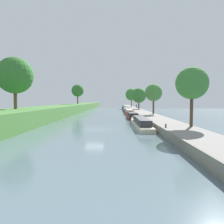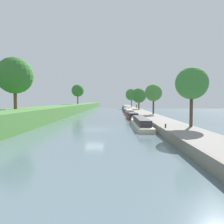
# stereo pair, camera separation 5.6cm
# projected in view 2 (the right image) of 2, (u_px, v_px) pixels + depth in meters

# --- Properties ---
(ground_plane) EXTENTS (160.00, 160.00, 0.00)m
(ground_plane) POSITION_uv_depth(u_px,v_px,m) (94.00, 129.00, 30.65)
(ground_plane) COLOR slate
(left_grassy_bank) EXTENTS (8.34, 260.00, 2.58)m
(left_grassy_bank) POSITION_uv_depth(u_px,v_px,m) (5.00, 120.00, 30.78)
(left_grassy_bank) COLOR #477A38
(left_grassy_bank) RESTS_ON ground_plane
(right_towpath) EXTENTS (4.23, 260.00, 0.90)m
(right_towpath) POSITION_uv_depth(u_px,v_px,m) (170.00, 126.00, 30.46)
(right_towpath) COLOR gray
(right_towpath) RESTS_ON ground_plane
(stone_quay) EXTENTS (0.25, 260.00, 0.95)m
(stone_quay) POSITION_uv_depth(u_px,v_px,m) (154.00, 126.00, 30.49)
(stone_quay) COLOR gray
(stone_quay) RESTS_ON ground_plane
(narrowboat_cream) EXTENTS (1.90, 16.45, 2.06)m
(narrowboat_cream) POSITION_uv_depth(u_px,v_px,m) (140.00, 122.00, 34.37)
(narrowboat_cream) COLOR beige
(narrowboat_cream) RESTS_ON ground_plane
(narrowboat_maroon) EXTENTS (2.09, 10.32, 2.03)m
(narrowboat_maroon) POSITION_uv_depth(u_px,v_px,m) (132.00, 116.00, 49.53)
(narrowboat_maroon) COLOR maroon
(narrowboat_maroon) RESTS_ON ground_plane
(narrowboat_red) EXTENTS (1.92, 15.77, 2.06)m
(narrowboat_red) POSITION_uv_depth(u_px,v_px,m) (129.00, 112.00, 63.84)
(narrowboat_red) COLOR maroon
(narrowboat_red) RESTS_ON ground_plane
(narrowboat_navy) EXTENTS (1.94, 16.90, 1.88)m
(narrowboat_navy) POSITION_uv_depth(u_px,v_px,m) (126.00, 110.00, 80.91)
(narrowboat_navy) COLOR #141E42
(narrowboat_navy) RESTS_ON ground_plane
(narrowboat_blue) EXTENTS (1.94, 14.34, 1.94)m
(narrowboat_blue) POSITION_uv_depth(u_px,v_px,m) (124.00, 108.00, 96.97)
(narrowboat_blue) COLOR #283D93
(narrowboat_blue) RESTS_ON ground_plane
(tree_rightbank_near) EXTENTS (3.85, 3.85, 7.12)m
(tree_rightbank_near) POSITION_uv_depth(u_px,v_px,m) (192.00, 83.00, 26.00)
(tree_rightbank_near) COLOR #4C3828
(tree_rightbank_near) RESTS_ON right_towpath
(tree_rightbank_midnear) EXTENTS (3.90, 3.90, 6.88)m
(tree_rightbank_midnear) POSITION_uv_depth(u_px,v_px,m) (154.00, 93.00, 49.70)
(tree_rightbank_midnear) COLOR #4C3828
(tree_rightbank_midnear) RESTS_ON right_towpath
(tree_rightbank_midfar) EXTENTS (5.43, 5.43, 7.69)m
(tree_rightbank_midfar) POSITION_uv_depth(u_px,v_px,m) (139.00, 96.00, 80.16)
(tree_rightbank_midfar) COLOR brown
(tree_rightbank_midfar) RESTS_ON right_towpath
(tree_rightbank_far) EXTENTS (5.88, 5.88, 8.99)m
(tree_rightbank_far) POSITION_uv_depth(u_px,v_px,m) (132.00, 95.00, 107.90)
(tree_rightbank_far) COLOR brown
(tree_rightbank_far) RESTS_ON right_towpath
(tree_leftbank_downstream) EXTENTS (6.14, 6.14, 8.76)m
(tree_leftbank_downstream) POSITION_uv_depth(u_px,v_px,m) (15.00, 75.00, 36.92)
(tree_leftbank_downstream) COLOR brown
(tree_leftbank_downstream) RESTS_ON left_grassy_bank
(tree_leftbank_upstream) EXTENTS (4.77, 4.77, 7.72)m
(tree_leftbank_upstream) POSITION_uv_depth(u_px,v_px,m) (78.00, 91.00, 85.36)
(tree_leftbank_upstream) COLOR brown
(tree_leftbank_upstream) RESTS_ON left_grassy_bank
(person_walking) EXTENTS (0.34, 0.34, 1.66)m
(person_walking) POSITION_uv_depth(u_px,v_px,m) (137.00, 106.00, 91.84)
(person_walking) COLOR #282D42
(person_walking) RESTS_ON right_towpath
(mooring_bollard_near) EXTENTS (0.16, 0.16, 0.45)m
(mooring_bollard_near) POSITION_uv_depth(u_px,v_px,m) (166.00, 126.00, 25.12)
(mooring_bollard_near) COLOR black
(mooring_bollard_near) RESTS_ON right_towpath
(mooring_bollard_far) EXTENTS (0.16, 0.16, 0.45)m
(mooring_bollard_far) POSITION_uv_depth(u_px,v_px,m) (128.00, 107.00, 103.49)
(mooring_bollard_far) COLOR black
(mooring_bollard_far) RESTS_ON right_towpath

